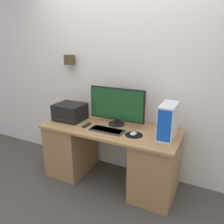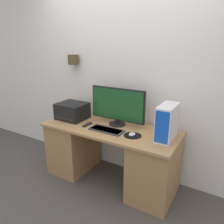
% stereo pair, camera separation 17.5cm
% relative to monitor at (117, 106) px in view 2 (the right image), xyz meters
% --- Properties ---
extents(ground_plane, '(12.00, 12.00, 0.00)m').
position_rel_monitor_xyz_m(ground_plane, '(-0.03, -0.47, -0.99)').
color(ground_plane, '#4C4742').
extents(wall_back, '(6.40, 0.20, 2.70)m').
position_rel_monitor_xyz_m(wall_back, '(-0.03, 0.26, 0.36)').
color(wall_back, white).
rests_on(wall_back, ground_plane).
extents(desk, '(1.67, 0.67, 0.74)m').
position_rel_monitor_xyz_m(desk, '(-0.03, -0.13, -0.60)').
color(desk, tan).
rests_on(desk, ground_plane).
extents(monitor, '(0.72, 0.20, 0.47)m').
position_rel_monitor_xyz_m(monitor, '(0.00, 0.00, 0.00)').
color(monitor, black).
rests_on(monitor, desk).
extents(keyboard, '(0.41, 0.17, 0.02)m').
position_rel_monitor_xyz_m(keyboard, '(-0.01, -0.24, -0.24)').
color(keyboard, '#3D3D42').
rests_on(keyboard, desk).
extents(mousepad, '(0.20, 0.20, 0.00)m').
position_rel_monitor_xyz_m(mousepad, '(0.31, -0.21, -0.25)').
color(mousepad, black).
rests_on(mousepad, desk).
extents(mouse, '(0.07, 0.10, 0.04)m').
position_rel_monitor_xyz_m(mouse, '(0.31, -0.22, -0.23)').
color(mouse, silver).
rests_on(mouse, mousepad).
extents(computer_tower, '(0.16, 0.35, 0.37)m').
position_rel_monitor_xyz_m(computer_tower, '(0.65, -0.10, -0.06)').
color(computer_tower, white).
rests_on(computer_tower, desk).
extents(printer, '(0.37, 0.33, 0.21)m').
position_rel_monitor_xyz_m(printer, '(-0.63, -0.11, -0.14)').
color(printer, black).
rests_on(printer, desk).
extents(remote_control, '(0.04, 0.16, 0.02)m').
position_rel_monitor_xyz_m(remote_control, '(-0.31, -0.21, -0.24)').
color(remote_control, black).
rests_on(remote_control, desk).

